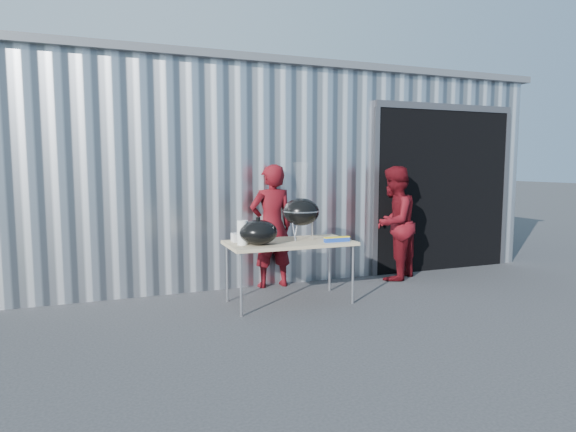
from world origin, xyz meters
name	(u,v)px	position (x,y,z in m)	size (l,w,h in m)	color
ground	(286,326)	(0.00, 0.00, 0.00)	(80.00, 80.00, 0.00)	#303033
building	(246,171)	(0.92, 4.59, 1.54)	(8.20, 6.20, 3.10)	silver
folding_table	(289,245)	(0.35, 0.80, 0.71)	(1.50, 0.75, 0.75)	tan
kettle_grill	(301,206)	(0.53, 0.88, 1.17)	(0.45, 0.45, 0.94)	black
grill_lid	(258,232)	(-0.08, 0.70, 0.89)	(0.44, 0.44, 0.32)	black
paper_towels	(242,233)	(-0.25, 0.75, 0.89)	(0.12, 0.12, 0.28)	white
white_tub	(241,237)	(-0.20, 1.00, 0.80)	(0.20, 0.15, 0.10)	white
foil_box	(337,239)	(0.85, 0.55, 0.78)	(0.32, 0.05, 0.06)	#193EA8
person_cook	(272,226)	(0.40, 1.62, 0.83)	(0.61, 0.40, 1.67)	#530A11
person_bystander	(394,223)	(2.20, 1.40, 0.82)	(0.80, 0.62, 1.64)	#530A11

